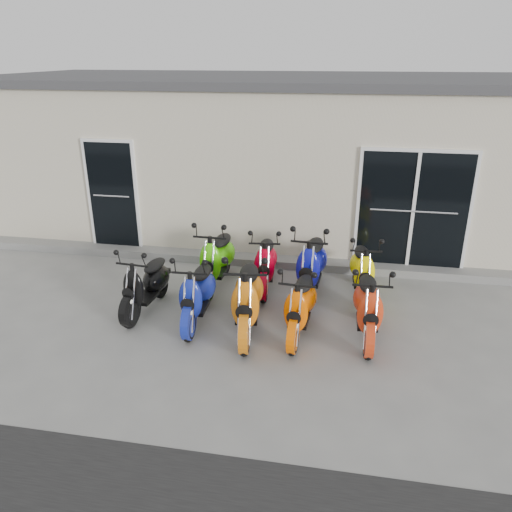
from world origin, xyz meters
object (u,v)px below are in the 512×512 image
object	(u,v)px
scooter_front_orange_a	(247,289)
scooter_front_red	(369,299)
scooter_back_yellow	(363,263)
scooter_back_green	(217,252)
scooter_back_blue	(312,257)
scooter_front_orange_b	(300,298)
scooter_back_red	(266,256)
scooter_front_black	(145,277)
scooter_front_blue	(197,286)

from	to	relation	value
scooter_front_orange_a	scooter_front_red	distance (m)	1.73
scooter_front_orange_a	scooter_back_yellow	xyz separation A→B (m)	(1.66, 1.52, -0.10)
scooter_front_red	scooter_back_green	size ratio (longest dim) A/B	0.94
scooter_front_red	scooter_back_blue	distance (m)	1.54
scooter_back_blue	scooter_back_yellow	distance (m)	0.86
scooter_back_yellow	scooter_front_orange_a	bearing A→B (deg)	-141.07
scooter_front_orange_b	scooter_back_red	distance (m)	1.63
scooter_front_orange_a	scooter_back_yellow	distance (m)	2.25
scooter_back_blue	scooter_front_red	bearing A→B (deg)	-50.34
scooter_front_orange_a	scooter_back_red	xyz separation A→B (m)	(0.02, 1.50, -0.08)
scooter_front_black	scooter_front_red	xyz separation A→B (m)	(3.42, -0.17, 0.03)
scooter_front_blue	scooter_back_yellow	world-z (taller)	scooter_front_blue
scooter_front_orange_a	scooter_back_red	bearing A→B (deg)	81.74
scooter_front_black	scooter_front_red	world-z (taller)	scooter_front_red
scooter_front_red	scooter_back_blue	xyz separation A→B (m)	(-0.90, 1.24, 0.06)
scooter_front_orange_a	scooter_front_orange_b	world-z (taller)	scooter_front_orange_a
scooter_front_blue	scooter_front_red	bearing A→B (deg)	-2.30
scooter_front_orange_a	scooter_back_yellow	bearing A→B (deg)	35.01
scooter_front_blue	scooter_front_orange_a	size ratio (longest dim) A/B	0.88
scooter_front_blue	scooter_back_green	world-z (taller)	scooter_back_green
scooter_back_green	scooter_back_blue	xyz separation A→B (m)	(1.64, -0.04, 0.03)
scooter_front_black	scooter_front_orange_b	world-z (taller)	scooter_front_orange_b
scooter_front_orange_a	scooter_front_red	xyz separation A→B (m)	(1.73, 0.15, -0.07)
scooter_front_black	scooter_front_orange_a	xyz separation A→B (m)	(1.69, -0.32, 0.10)
scooter_back_green	scooter_back_red	world-z (taller)	scooter_back_green
scooter_front_blue	scooter_back_green	distance (m)	1.29
scooter_front_red	scooter_back_yellow	xyz separation A→B (m)	(-0.06, 1.37, -0.03)
scooter_back_red	scooter_back_blue	size ratio (longest dim) A/B	0.88
scooter_back_red	scooter_back_yellow	bearing A→B (deg)	-5.47
scooter_front_blue	scooter_front_red	size ratio (longest dim) A/B	0.98
scooter_front_orange_b	scooter_front_red	bearing A→B (deg)	9.73
scooter_front_orange_a	scooter_front_red	world-z (taller)	scooter_front_orange_a
scooter_front_black	scooter_back_blue	world-z (taller)	scooter_back_blue
scooter_front_red	scooter_front_blue	bearing A→B (deg)	178.83
scooter_front_red	scooter_front_orange_b	bearing A→B (deg)	-175.34
scooter_front_blue	scooter_front_orange_a	distance (m)	0.81
scooter_back_green	scooter_back_blue	bearing A→B (deg)	-0.58
scooter_back_yellow	scooter_front_blue	bearing A→B (deg)	-154.06
scooter_back_red	scooter_back_blue	bearing A→B (deg)	-14.00
scooter_front_red	scooter_back_green	distance (m)	2.85
scooter_front_black	scooter_front_orange_a	distance (m)	1.72
scooter_front_black	scooter_back_blue	distance (m)	2.73
scooter_back_yellow	scooter_front_red	bearing A→B (deg)	-90.88
scooter_front_black	scooter_front_blue	xyz separation A→B (m)	(0.90, -0.18, 0.02)
scooter_front_blue	scooter_back_red	world-z (taller)	scooter_front_blue
scooter_back_green	scooter_back_red	xyz separation A→B (m)	(0.84, 0.07, -0.05)
scooter_front_black	scooter_back_yellow	bearing A→B (deg)	24.75
scooter_back_yellow	scooter_back_red	bearing A→B (deg)	177.36
scooter_front_orange_b	scooter_back_yellow	size ratio (longest dim) A/B	1.02
scooter_back_red	scooter_back_yellow	size ratio (longest dim) A/B	1.03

